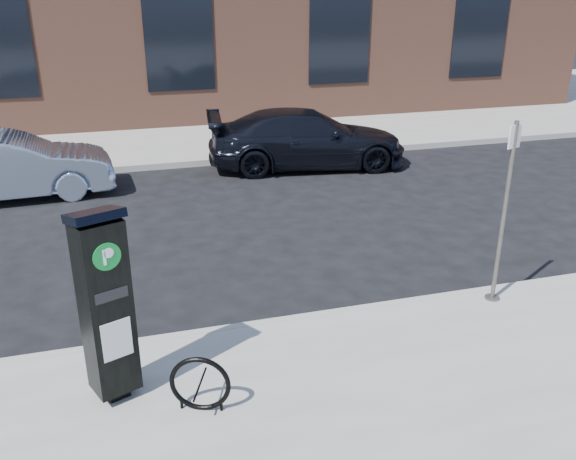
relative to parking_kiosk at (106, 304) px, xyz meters
name	(u,v)px	position (x,y,z in m)	size (l,w,h in m)	color
ground	(302,325)	(2.39, 1.04, -1.24)	(120.00, 120.00, 0.00)	black
sidewalk_far	(177,116)	(2.39, 15.04, -1.17)	(60.00, 12.00, 0.15)	gray
curb_near	(302,321)	(2.39, 1.02, -1.17)	(60.00, 0.12, 0.16)	#9E9B93
curb_far	(205,163)	(2.39, 9.06, -1.17)	(60.00, 0.12, 0.16)	#9E9B93
parking_kiosk	(106,304)	(0.00, 0.00, 0.00)	(0.61, 0.58, 2.13)	black
sign_pole	(504,215)	(5.08, 0.74, 0.15)	(0.21, 0.20, 2.49)	#615B55
bike_rack	(200,384)	(0.83, -0.49, -0.78)	(0.61, 0.28, 0.63)	black
car_silver	(8,166)	(-1.92, 7.73, -0.55)	(1.46, 4.19, 1.38)	#9DAFC8
car_dark	(307,139)	(4.81, 8.29, -0.54)	(1.96, 4.83, 1.40)	black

